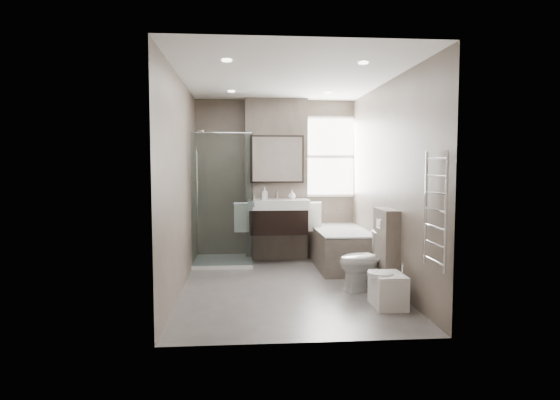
{
  "coord_description": "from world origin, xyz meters",
  "views": [
    {
      "loc": [
        -0.55,
        -5.82,
        1.54
      ],
      "look_at": [
        -0.07,
        0.15,
        1.09
      ],
      "focal_mm": 30.0,
      "sensor_mm": 36.0,
      "label": 1
    }
  ],
  "objects": [
    {
      "name": "towel_right",
      "position": [
        0.56,
        1.4,
        0.72
      ],
      "size": [
        0.24,
        0.06,
        0.44
      ],
      "primitive_type": "cube",
      "color": "white",
      "rests_on": "vanity_pier"
    },
    {
      "name": "vanity",
      "position": [
        0.0,
        1.43,
        0.74
      ],
      "size": [
        0.95,
        0.47,
        0.66
      ],
      "color": "black",
      "rests_on": "vanity_pier"
    },
    {
      "name": "cistern_box",
      "position": [
        1.21,
        -0.25,
        0.5
      ],
      "size": [
        0.19,
        0.55,
        1.0
      ],
      "color": "#60564C",
      "rests_on": "ground"
    },
    {
      "name": "vanity_pier",
      "position": [
        0.0,
        1.77,
        1.3
      ],
      "size": [
        1.0,
        0.25,
        2.6
      ],
      "primitive_type": "cube",
      "color": "#60564C",
      "rests_on": "ground"
    },
    {
      "name": "mirror_cabinet",
      "position": [
        0.0,
        1.61,
        1.63
      ],
      "size": [
        0.86,
        0.08,
        0.76
      ],
      "color": "black",
      "rests_on": "vanity_pier"
    },
    {
      "name": "toilet",
      "position": [
        0.97,
        -0.23,
        0.36
      ],
      "size": [
        0.8,
        0.6,
        0.72
      ],
      "primitive_type": "imported",
      "rotation": [
        0.0,
        0.0,
        -1.26
      ],
      "color": "white",
      "rests_on": "ground"
    },
    {
      "name": "soap_bottle_a",
      "position": [
        -0.21,
        1.4,
        1.1
      ],
      "size": [
        0.09,
        0.09,
        0.19
      ],
      "primitive_type": "imported",
      "color": "white",
      "rests_on": "vanity"
    },
    {
      "name": "bidet",
      "position": [
        1.01,
        -0.95,
        0.19
      ],
      "size": [
        0.4,
        0.45,
        0.48
      ],
      "color": "white",
      "rests_on": "ground"
    },
    {
      "name": "window",
      "position": [
        0.9,
        1.88,
        1.68
      ],
      "size": [
        0.98,
        0.06,
        1.33
      ],
      "color": "white",
      "rests_on": "room"
    },
    {
      "name": "room",
      "position": [
        0.0,
        0.0,
        1.3
      ],
      "size": [
        2.7,
        3.9,
        2.7
      ],
      "color": "#5A5553",
      "rests_on": "ground"
    },
    {
      "name": "bathtub",
      "position": [
        0.92,
        1.1,
        0.32
      ],
      "size": [
        0.75,
        1.6,
        0.57
      ],
      "color": "#60564C",
      "rests_on": "ground"
    },
    {
      "name": "towel_radiator",
      "position": [
        1.25,
        -1.6,
        1.12
      ],
      "size": [
        0.03,
        0.49,
        1.1
      ],
      "color": "silver",
      "rests_on": "room"
    },
    {
      "name": "soap_bottle_b",
      "position": [
        0.23,
        1.51,
        1.07
      ],
      "size": [
        0.11,
        0.11,
        0.14
      ],
      "primitive_type": "imported",
      "color": "white",
      "rests_on": "vanity"
    },
    {
      "name": "towel_left",
      "position": [
        -0.56,
        1.4,
        0.72
      ],
      "size": [
        0.24,
        0.06,
        0.44
      ],
      "primitive_type": "cube",
      "color": "white",
      "rests_on": "vanity_pier"
    },
    {
      "name": "shower_enclosure",
      "position": [
        -0.75,
        1.35,
        0.49
      ],
      "size": [
        0.9,
        0.9,
        2.0
      ],
      "color": "white",
      "rests_on": "ground"
    }
  ]
}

